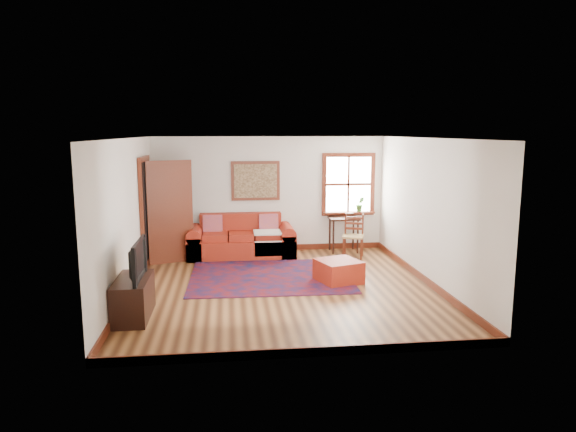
{
  "coord_description": "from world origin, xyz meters",
  "views": [
    {
      "loc": [
        -0.89,
        -8.32,
        2.61
      ],
      "look_at": [
        0.16,
        0.6,
        1.12
      ],
      "focal_mm": 32.0,
      "sensor_mm": 36.0,
      "label": 1
    }
  ],
  "objects": [
    {
      "name": "red_leather_sofa",
      "position": [
        -0.63,
        2.32,
        0.29
      ],
      "size": [
        2.23,
        0.92,
        0.87
      ],
      "color": "maroon",
      "rests_on": "ground"
    },
    {
      "name": "television",
      "position": [
        -2.23,
        -1.19,
        0.84
      ],
      "size": [
        0.13,
        0.95,
        0.55
      ],
      "primitive_type": "imported",
      "rotation": [
        0.0,
        0.0,
        1.57
      ],
      "color": "black",
      "rests_on": "media_cabinet"
    },
    {
      "name": "window",
      "position": [
        1.78,
        2.7,
        1.31
      ],
      "size": [
        1.18,
        0.2,
        1.38
      ],
      "color": "white",
      "rests_on": "ground"
    },
    {
      "name": "ground",
      "position": [
        0.0,
        0.0,
        0.0
      ],
      "size": [
        5.5,
        5.5,
        0.0
      ],
      "primitive_type": "plane",
      "color": "#492713",
      "rests_on": "ground"
    },
    {
      "name": "red_ottoman",
      "position": [
        1.0,
        0.2,
        0.19
      ],
      "size": [
        0.86,
        0.86,
        0.39
      ],
      "primitive_type": "cube",
      "rotation": [
        0.0,
        0.0,
        0.33
      ],
      "color": "maroon",
      "rests_on": "ground"
    },
    {
      "name": "media_cabinet",
      "position": [
        -2.25,
        -1.16,
        0.28
      ],
      "size": [
        0.46,
        1.03,
        0.57
      ],
      "primitive_type": "cube",
      "color": "black",
      "rests_on": "ground"
    },
    {
      "name": "framed_artwork",
      "position": [
        -0.3,
        2.71,
        1.55
      ],
      "size": [
        1.05,
        0.07,
        0.85
      ],
      "color": "#612514",
      "rests_on": "ground"
    },
    {
      "name": "doorway",
      "position": [
        -2.21,
        1.78,
        1.07
      ],
      "size": [
        0.89,
        1.08,
        2.14
      ],
      "color": "black",
      "rests_on": "ground"
    },
    {
      "name": "candle_hurricane",
      "position": [
        -2.2,
        -0.82,
        0.65
      ],
      "size": [
        0.12,
        0.12,
        0.18
      ],
      "color": "silver",
      "rests_on": "media_cabinet"
    },
    {
      "name": "side_table",
      "position": [
        1.6,
        2.43,
        0.63
      ],
      "size": [
        0.63,
        0.48,
        0.76
      ],
      "color": "black",
      "rests_on": "ground"
    },
    {
      "name": "room_envelope",
      "position": [
        0.0,
        0.02,
        1.65
      ],
      "size": [
        5.04,
        5.54,
        2.52
      ],
      "color": "silver",
      "rests_on": "ground"
    },
    {
      "name": "ladder_back_chair",
      "position": [
        1.69,
        1.92,
        0.49
      ],
      "size": [
        0.53,
        0.52,
        0.9
      ],
      "color": "tan",
      "rests_on": "ground"
    },
    {
      "name": "persian_rug",
      "position": [
        -0.16,
        0.64,
        0.01
      ],
      "size": [
        2.92,
        2.36,
        0.02
      ],
      "primitive_type": "cube",
      "rotation": [
        0.0,
        0.0,
        -0.03
      ],
      "color": "#620E11",
      "rests_on": "ground"
    }
  ]
}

